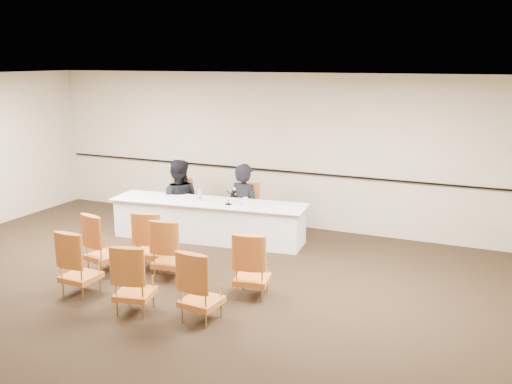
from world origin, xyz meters
TOP-DOWN VIEW (x-y plane):
  - floor at (0.00, 0.00)m, footprint 10.00×10.00m
  - ceiling at (0.00, 0.00)m, footprint 10.00×10.00m
  - wall_back at (0.00, 4.00)m, footprint 10.00×0.04m
  - wall_rail at (0.00, 3.96)m, footprint 9.80×0.04m
  - panel_table at (-0.64, 2.52)m, footprint 3.69×1.25m
  - panelist_main at (-0.19, 3.12)m, footprint 0.77×0.60m
  - panelist_main_chair at (-0.19, 3.12)m, footprint 0.55×0.55m
  - panelist_second at (-1.55, 2.97)m, footprint 1.07×0.97m
  - panelist_second_chair at (-1.55, 2.97)m, footprint 0.55×0.55m
  - papers at (-0.08, 2.57)m, footprint 0.35×0.29m
  - microphone at (-0.19, 2.45)m, footprint 0.16×0.23m
  - water_bottle at (-0.80, 2.51)m, footprint 0.07×0.07m
  - drinking_glass at (-0.43, 2.46)m, footprint 0.07×0.07m
  - coffee_cup at (0.11, 2.52)m, footprint 0.10×0.10m
  - aud_chair_front_left at (-1.34, 0.43)m, footprint 0.61×0.61m
  - aud_chair_front_mid at (-0.24, 0.60)m, footprint 0.58×0.58m
  - aud_chair_front_right at (1.16, 0.50)m, footprint 0.59×0.59m
  - aud_chair_back_left at (-1.08, -0.41)m, footprint 0.51×0.51m
  - aud_chair_back_mid at (-0.03, -0.59)m, footprint 0.60×0.60m
  - aud_chair_back_right at (0.89, -0.45)m, footprint 0.53×0.53m
  - aud_chair_extra at (-0.75, 0.86)m, footprint 0.61×0.61m

SIDE VIEW (x-z plane):
  - floor at x=0.00m, z-range 0.00..0.00m
  - panel_table at x=-0.64m, z-range 0.00..0.72m
  - panelist_main at x=-0.19m, z-range -0.54..1.36m
  - panelist_second at x=-1.55m, z-range -0.44..1.36m
  - panelist_main_chair at x=-0.19m, z-range 0.00..0.95m
  - panelist_second_chair at x=-1.55m, z-range 0.00..0.95m
  - aud_chair_front_left at x=-1.34m, z-range 0.00..0.95m
  - aud_chair_front_mid at x=-0.24m, z-range 0.00..0.95m
  - aud_chair_front_right at x=1.16m, z-range 0.00..0.95m
  - aud_chair_back_left at x=-1.08m, z-range 0.00..0.95m
  - aud_chair_back_mid at x=-0.03m, z-range 0.00..0.95m
  - aud_chair_back_right at x=0.89m, z-range 0.00..0.95m
  - aud_chair_extra at x=-0.75m, z-range 0.00..0.95m
  - papers at x=-0.08m, z-range 0.72..0.73m
  - drinking_glass at x=-0.43m, z-range 0.72..0.82m
  - coffee_cup at x=0.11m, z-range 0.72..0.87m
  - water_bottle at x=-0.80m, z-range 0.72..0.94m
  - microphone at x=-0.19m, z-range 0.72..1.02m
  - wall_rail at x=0.00m, z-range 1.09..1.11m
  - wall_back at x=0.00m, z-range 0.00..3.00m
  - ceiling at x=0.00m, z-range 3.00..3.00m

